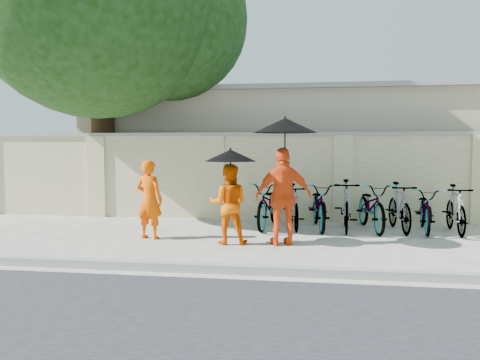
# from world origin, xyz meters

# --- Properties ---
(ground) EXTENTS (80.00, 80.00, 0.00)m
(ground) POSITION_xyz_m (0.00, 0.00, 0.00)
(ground) COLOR beige
(kerb) EXTENTS (40.00, 0.16, 0.12)m
(kerb) POSITION_xyz_m (0.00, -1.70, 0.06)
(kerb) COLOR gray
(kerb) RESTS_ON ground
(compound_wall) EXTENTS (20.00, 0.30, 2.00)m
(compound_wall) POSITION_xyz_m (1.00, 3.20, 1.00)
(compound_wall) COLOR beige
(compound_wall) RESTS_ON ground
(building_behind) EXTENTS (14.00, 6.00, 3.20)m
(building_behind) POSITION_xyz_m (2.00, 7.00, 1.60)
(building_behind) COLOR #B2A68F
(building_behind) RESTS_ON ground
(shade_tree) EXTENTS (6.70, 6.20, 8.20)m
(shade_tree) POSITION_xyz_m (-3.66, 2.97, 5.10)
(shade_tree) COLOR #402A17
(shade_tree) RESTS_ON ground
(monk_left) EXTENTS (0.62, 0.48, 1.49)m
(monk_left) POSITION_xyz_m (-1.76, 0.51, 0.75)
(monk_left) COLOR #F65100
(monk_left) RESTS_ON ground
(monk_center) EXTENTS (0.74, 0.61, 1.43)m
(monk_center) POSITION_xyz_m (-0.20, 0.27, 0.72)
(monk_center) COLOR #EA5901
(monk_center) RESTS_ON ground
(parasol_center) EXTENTS (0.92, 0.92, 0.88)m
(parasol_center) POSITION_xyz_m (-0.15, 0.19, 1.58)
(parasol_center) COLOR black
(parasol_center) RESTS_ON ground
(monk_right) EXTENTS (1.09, 0.72, 1.73)m
(monk_right) POSITION_xyz_m (0.78, 0.28, 0.86)
(monk_right) COLOR #F74B13
(monk_right) RESTS_ON ground
(parasol_right) EXTENTS (1.11, 1.11, 1.25)m
(parasol_right) POSITION_xyz_m (0.80, 0.20, 2.11)
(parasol_right) COLOR black
(parasol_right) RESTS_ON ground
(bike_0) EXTENTS (0.89, 1.95, 0.99)m
(bike_0) POSITION_xyz_m (0.38, 2.04, 0.49)
(bike_0) COLOR gray
(bike_0) RESTS_ON ground
(bike_1) EXTENTS (0.65, 1.63, 0.95)m
(bike_1) POSITION_xyz_m (0.91, 1.96, 0.48)
(bike_1) COLOR gray
(bike_1) RESTS_ON ground
(bike_2) EXTENTS (0.82, 1.93, 0.99)m
(bike_2) POSITION_xyz_m (1.45, 2.06, 0.49)
(bike_2) COLOR gray
(bike_2) RESTS_ON ground
(bike_3) EXTENTS (0.59, 1.78, 1.06)m
(bike_3) POSITION_xyz_m (1.99, 1.90, 0.53)
(bike_3) COLOR gray
(bike_3) RESTS_ON ground
(bike_4) EXTENTS (0.91, 1.97, 1.00)m
(bike_4) POSITION_xyz_m (2.52, 2.04, 0.50)
(bike_4) COLOR gray
(bike_4) RESTS_ON ground
(bike_5) EXTENTS (0.60, 1.71, 1.01)m
(bike_5) POSITION_xyz_m (3.06, 1.96, 0.50)
(bike_5) COLOR gray
(bike_5) RESTS_ON ground
(bike_6) EXTENTS (0.83, 1.79, 0.91)m
(bike_6) POSITION_xyz_m (3.60, 2.03, 0.45)
(bike_6) COLOR gray
(bike_6) RESTS_ON ground
(bike_7) EXTENTS (0.58, 1.66, 0.98)m
(bike_7) POSITION_xyz_m (4.13, 1.89, 0.49)
(bike_7) COLOR gray
(bike_7) RESTS_ON ground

